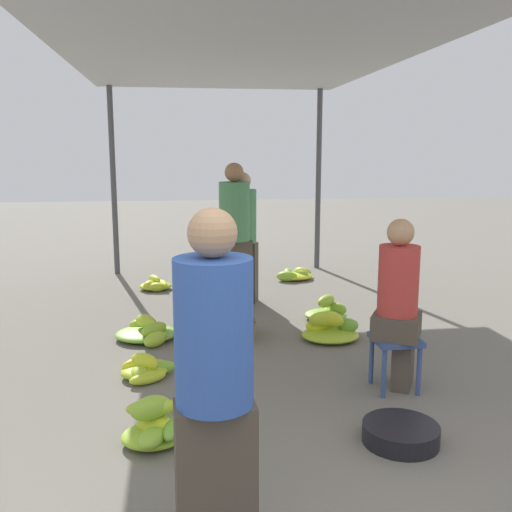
{
  "coord_description": "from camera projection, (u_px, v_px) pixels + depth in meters",
  "views": [
    {
      "loc": [
        -0.64,
        -1.82,
        1.79
      ],
      "look_at": [
        0.0,
        2.73,
        0.96
      ],
      "focal_mm": 40.0,
      "sensor_mm": 36.0,
      "label": 1
    }
  ],
  "objects": [
    {
      "name": "banana_pile_right_1",
      "position": [
        328.0,
        312.0,
        6.2
      ],
      "size": [
        0.47,
        0.55,
        0.27
      ],
      "color": "#ACC92D",
      "rests_on": "ground"
    },
    {
      "name": "canopy_post_back_right",
      "position": [
        318.0,
        181.0,
        8.76
      ],
      "size": [
        0.08,
        0.08,
        2.73
      ],
      "primitive_type": "cylinder",
      "color": "#4C4C51",
      "rests_on": "ground"
    },
    {
      "name": "banana_pile_left_1",
      "position": [
        156.0,
        285.0,
        7.53
      ],
      "size": [
        0.42,
        0.45,
        0.17
      ],
      "color": "#B6CD2C",
      "rests_on": "ground"
    },
    {
      "name": "banana_pile_left_0",
      "position": [
        146.0,
        369.0,
        4.6
      ],
      "size": [
        0.47,
        0.44,
        0.2
      ],
      "color": "#CAD528",
      "rests_on": "ground"
    },
    {
      "name": "banana_pile_right_2",
      "position": [
        295.0,
        275.0,
        8.16
      ],
      "size": [
        0.58,
        0.44,
        0.17
      ],
      "color": "#AFCA2D",
      "rests_on": "ground"
    },
    {
      "name": "vendor_foreground",
      "position": [
        214.0,
        385.0,
        2.43
      ],
      "size": [
        0.36,
        0.35,
        1.58
      ],
      "color": "#4C4238",
      "rests_on": "ground"
    },
    {
      "name": "canopy_post_back_left",
      "position": [
        113.0,
        182.0,
        8.34
      ],
      "size": [
        0.08,
        0.08,
        2.73
      ],
      "primitive_type": "cylinder",
      "color": "#4C4C51",
      "rests_on": "ground"
    },
    {
      "name": "canopy_tarp",
      "position": [
        244.0,
        44.0,
        5.14
      ],
      "size": [
        3.48,
        6.89,
        0.04
      ],
      "primitive_type": "cube",
      "color": "#B2B2B7",
      "rests_on": "canopy_post_front_left"
    },
    {
      "name": "banana_pile_left_2",
      "position": [
        158.0,
        427.0,
        3.53
      ],
      "size": [
        0.51,
        0.45,
        0.31
      ],
      "color": "#B6CD2B",
      "rests_on": "ground"
    },
    {
      "name": "crate_near",
      "position": [
        228.0,
        326.0,
        5.6
      ],
      "size": [
        0.49,
        0.49,
        0.22
      ],
      "color": "brown",
      "rests_on": "ground"
    },
    {
      "name": "banana_pile_left_3",
      "position": [
        148.0,
        332.0,
        5.54
      ],
      "size": [
        0.6,
        0.66,
        0.24
      ],
      "color": "#ADCA2D",
      "rests_on": "ground"
    },
    {
      "name": "stool",
      "position": [
        395.0,
        347.0,
        4.33
      ],
      "size": [
        0.34,
        0.34,
        0.42
      ],
      "color": "#384C84",
      "rests_on": "ground"
    },
    {
      "name": "banana_pile_right_0",
      "position": [
        328.0,
        328.0,
        5.55
      ],
      "size": [
        0.58,
        0.53,
        0.28
      ],
      "color": "yellow",
      "rests_on": "ground"
    },
    {
      "name": "shopper_walking_mid",
      "position": [
        243.0,
        235.0,
        6.83
      ],
      "size": [
        0.43,
        0.43,
        1.57
      ],
      "color": "#4C4238",
      "rests_on": "ground"
    },
    {
      "name": "vendor_seated",
      "position": [
        399.0,
        302.0,
        4.27
      ],
      "size": [
        0.46,
        0.46,
        1.32
      ],
      "color": "#4C4238",
      "rests_on": "ground"
    },
    {
      "name": "shopper_walking_far",
      "position": [
        235.0,
        233.0,
        6.64
      ],
      "size": [
        0.45,
        0.45,
        1.68
      ],
      "color": "#4C4238",
      "rests_on": "ground"
    },
    {
      "name": "basin_black",
      "position": [
        401.0,
        433.0,
        3.57
      ],
      "size": [
        0.48,
        0.48,
        0.12
      ],
      "color": "black",
      "rests_on": "ground"
    }
  ]
}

